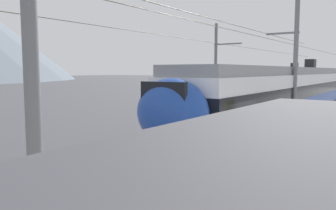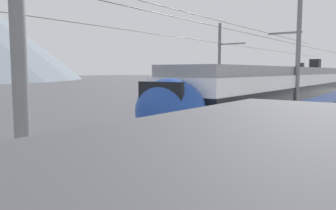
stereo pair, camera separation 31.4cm
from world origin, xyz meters
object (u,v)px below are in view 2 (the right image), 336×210
Objects in this scene: catenary_mast_far_side at (221,67)px; potted_plant_platform_edge at (286,141)px; catenary_mast_mid at (296,57)px; platform_sign at (282,118)px; passenger_walking at (218,201)px; catenary_mast_west at (15,56)px; train_near_platform at (296,92)px; train_far_track at (288,84)px.

potted_plant_platform_edge is (-11.64, -8.86, -3.07)m from catenary_mast_far_side.
catenary_mast_mid is 50.17× the size of potted_plant_platform_edge.
platform_sign is 7.42m from passenger_walking.
catenary_mast_far_side is 27.62× the size of passenger_walking.
catenary_mast_west is 27.62× the size of passenger_walking.
passenger_walking is at bearing -43.65° from catenary_mast_west.
train_near_platform is 6.79m from catenary_mast_far_side.
platform_sign is at bearing -176.81° from potted_plant_platform_edge.
passenger_walking is (-18.27, -3.64, -0.95)m from train_near_platform.
potted_plant_platform_edge is at bearing -142.71° from catenary_mast_far_side.
potted_plant_platform_edge is at bearing -167.58° from catenary_mast_mid.
train_far_track is 34.46m from catenary_mast_west.
train_near_platform is 0.66× the size of catenary_mast_mid.
catenary_mast_west is 50.17× the size of potted_plant_platform_edge.
catenary_mast_mid reaches higher than passenger_walking.
platform_sign is at bearing -168.73° from catenary_mast_mid.
platform_sign is 1.25m from potted_plant_platform_edge.
catenary_mast_mid is at bearing -165.67° from train_near_platform.
train_near_platform is at bearing 11.28° from passenger_walking.
potted_plant_platform_edge is (-23.47, -6.96, -1.36)m from train_far_track.
catenary_mast_far_side is at bearing 37.29° from potted_plant_platform_edge.
platform_sign is 1.24× the size of passenger_walking.
catenary_mast_far_side reaches higher than train_far_track.
catenary_mast_far_side is 22.22× the size of platform_sign.
platform_sign is at bearing -6.71° from catenary_mast_west.
catenary_mast_mid reaches higher than platform_sign.
train_near_platform is 33.26× the size of potted_plant_platform_edge.
catenary_mast_far_side reaches higher than passenger_walking.
catenary_mast_mid is 27.62× the size of passenger_walking.
train_far_track is 12.10m from catenary_mast_far_side.
train_far_track is at bearing 9.79° from catenary_mast_west.
catenary_mast_far_side is at bearing 170.87° from train_far_track.
platform_sign is at bearing -144.25° from catenary_mast_far_side.
train_near_platform is at bearing 3.70° from catenary_mast_west.
catenary_mast_west reaches higher than train_near_platform.
train_far_track is at bearing 18.85° from train_near_platform.
train_near_platform is 0.66× the size of catenary_mast_far_side.
potted_plant_platform_edge is (0.73, 0.04, -1.02)m from platform_sign.
potted_plant_platform_edge is at bearing -166.59° from train_near_platform.
platform_sign reaches higher than passenger_walking.
catenary_mast_far_side is 22.25m from passenger_walking.
catenary_mast_west is at bearing -170.21° from train_far_track.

